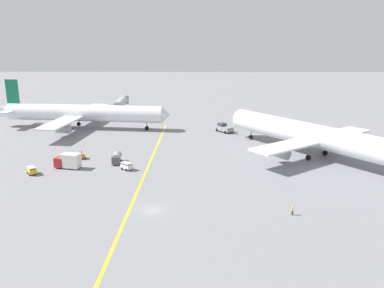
# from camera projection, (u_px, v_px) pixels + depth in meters

# --- Properties ---
(ground_plane) EXTENTS (600.00, 600.00, 0.00)m
(ground_plane) POSITION_uv_depth(u_px,v_px,m) (152.00, 210.00, 68.64)
(ground_plane) COLOR gray
(taxiway_stripe) EXTENTS (2.28, 119.99, 0.01)m
(taxiway_stripe) POSITION_uv_depth(u_px,v_px,m) (138.00, 189.00, 78.34)
(taxiway_stripe) COLOR yellow
(taxiway_stripe) RESTS_ON ground
(airliner_at_gate_left) EXTENTS (58.44, 45.68, 15.96)m
(airliner_at_gate_left) POSITION_uv_depth(u_px,v_px,m) (83.00, 113.00, 130.41)
(airliner_at_gate_left) COLOR white
(airliner_at_gate_left) RESTS_ON ground
(airliner_being_pushed) EXTENTS (38.99, 47.36, 16.47)m
(airliner_being_pushed) POSITION_uv_depth(u_px,v_px,m) (308.00, 135.00, 99.91)
(airliner_being_pushed) COLOR white
(airliner_being_pushed) RESTS_ON ground
(pushback_tug) EXTENTS (6.66, 8.06, 3.04)m
(pushback_tug) POSITION_uv_depth(u_px,v_px,m) (224.00, 128.00, 126.17)
(pushback_tug) COLOR gray
(pushback_tug) RESTS_ON ground
(gse_catering_truck_tall) EXTENTS (6.20, 3.50, 3.50)m
(gse_catering_truck_tall) POSITION_uv_depth(u_px,v_px,m) (68.00, 161.00, 90.44)
(gse_catering_truck_tall) COLOR red
(gse_catering_truck_tall) RESTS_ON ground
(gse_baggage_cart_trailing) EXTENTS (3.12, 2.93, 1.71)m
(gse_baggage_cart_trailing) POSITION_uv_depth(u_px,v_px,m) (127.00, 166.00, 89.55)
(gse_baggage_cart_trailing) COLOR silver
(gse_baggage_cart_trailing) RESTS_ON ground
(gse_baggage_cart_near_cluster) EXTENTS (2.90, 3.13, 1.71)m
(gse_baggage_cart_near_cluster) POSITION_uv_depth(u_px,v_px,m) (32.00, 170.00, 86.63)
(gse_baggage_cart_near_cluster) COLOR gold
(gse_baggage_cart_near_cluster) RESTS_ON ground
(gse_gpu_cart_small) EXTENTS (2.25, 2.54, 1.90)m
(gse_gpu_cart_small) POSITION_uv_depth(u_px,v_px,m) (82.00, 156.00, 97.86)
(gse_gpu_cart_small) COLOR orange
(gse_gpu_cart_small) RESTS_ON ground
(gse_fuel_bowser_stubby) EXTENTS (2.24, 5.01, 2.40)m
(gse_fuel_bowser_stubby) POSITION_uv_depth(u_px,v_px,m) (117.00, 158.00, 94.35)
(gse_fuel_bowser_stubby) COLOR gray
(gse_fuel_bowser_stubby) RESTS_ON ground
(ground_crew_wing_walker_right) EXTENTS (0.36, 0.36, 1.64)m
(ground_crew_wing_walker_right) POSITION_uv_depth(u_px,v_px,m) (292.00, 210.00, 66.51)
(ground_crew_wing_walker_right) COLOR #2D3351
(ground_crew_wing_walker_right) RESTS_ON ground
(jet_bridge) EXTENTS (3.97, 19.71, 6.01)m
(jet_bridge) POSITION_uv_depth(u_px,v_px,m) (122.00, 102.00, 159.39)
(jet_bridge) COLOR #B7B7BC
(jet_bridge) RESTS_ON ground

